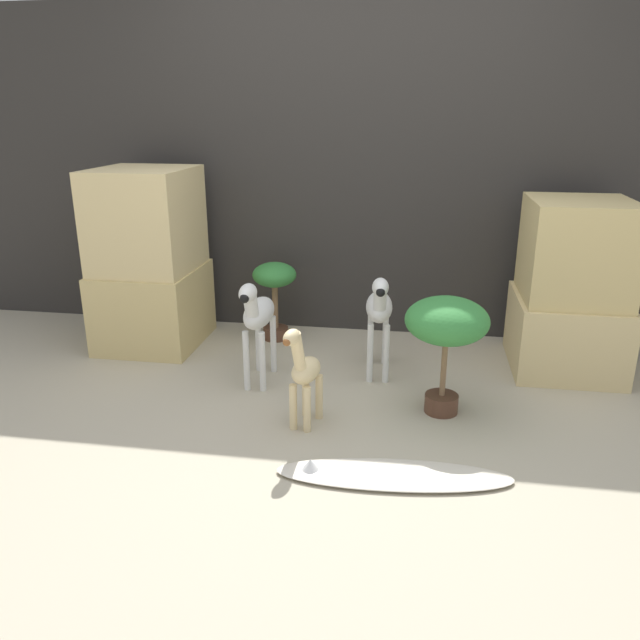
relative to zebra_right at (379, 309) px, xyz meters
name	(u,v)px	position (x,y,z in m)	size (l,w,h in m)	color
ground_plane	(324,432)	(-0.21, -0.75, -0.41)	(14.00, 14.00, 0.00)	#B2A88E
wall_back	(360,174)	(-0.21, 0.83, 0.69)	(6.40, 0.08, 2.20)	#2D2B28
rock_pillar_left	(150,261)	(-1.53, 0.31, 0.15)	(0.63, 0.69, 1.16)	#D1B775
rock_pillar_right	(571,290)	(1.12, 0.31, 0.08)	(0.63, 0.69, 1.03)	#DBC184
zebra_right	(379,309)	(0.00, 0.00, 0.00)	(0.18, 0.52, 0.65)	silver
zebra_left	(257,315)	(-0.67, -0.22, 0.00)	(0.16, 0.51, 0.65)	silver
giraffe_figurine	(304,372)	(-0.32, -0.69, -0.12)	(0.17, 0.35, 0.56)	beige
potted_palm_front	(275,284)	(-0.74, 0.51, -0.02)	(0.30, 0.30, 0.54)	#513323
potted_palm_back	(447,327)	(0.37, -0.43, 0.06)	(0.42, 0.42, 0.63)	#513323
surfboard	(391,474)	(0.14, -1.09, -0.40)	(1.05, 0.34, 0.07)	silver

